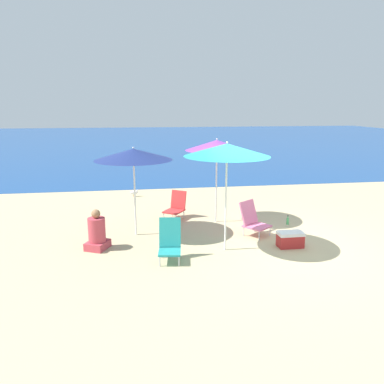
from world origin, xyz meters
The scene contains 12 objects.
ground_plane centered at (0.00, 0.00, 0.00)m, with size 60.00×60.00×0.00m, color #C6B284.
sea_water centered at (0.00, 26.02, 0.00)m, with size 60.00×40.00×0.01m.
beach_umbrella_navy centered at (-2.69, 1.24, 1.85)m, with size 1.72×1.72×2.01m.
beach_umbrella_teal centered at (-0.90, 0.04, 2.05)m, with size 1.69×1.69×2.21m.
beach_umbrella_purple centered at (-0.68, 1.94, 1.94)m, with size 1.55×1.55×2.11m.
beach_chair_teal centered at (-2.06, -0.28, 0.37)m, with size 0.48×0.60×0.79m.
beach_chair_red centered at (-1.64, 2.40, 0.34)m, with size 0.67×0.71×0.71m.
beach_chair_pink centered at (-0.06, 0.85, 0.37)m, with size 0.76×0.78×0.77m.
person_seated_near centered at (-3.48, 0.49, 0.33)m, with size 0.55×0.58×0.84m.
water_bottle centered at (1.04, 1.44, 0.09)m, with size 0.06×0.06×0.23m.
cooler_box centered at (0.49, -0.01, 0.16)m, with size 0.53×0.30×0.33m.
seagull centered at (-2.73, 5.00, 0.14)m, with size 0.27×0.11×0.23m.
Camera 1 is at (-2.65, -6.99, 2.87)m, focal length 35.00 mm.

